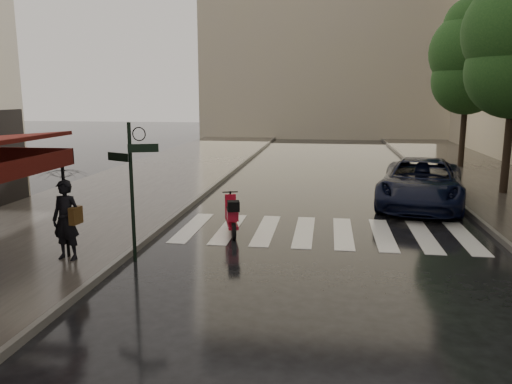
# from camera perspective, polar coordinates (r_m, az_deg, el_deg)

# --- Properties ---
(ground) EXTENTS (120.00, 120.00, 0.00)m
(ground) POSITION_cam_1_polar(r_m,az_deg,el_deg) (8.64, -13.54, -14.41)
(ground) COLOR black
(ground) RESTS_ON ground
(sidewalk_near) EXTENTS (6.00, 60.00, 0.12)m
(sidewalk_near) POSITION_cam_1_polar(r_m,az_deg,el_deg) (20.95, -12.98, 0.82)
(sidewalk_near) COLOR #38332D
(sidewalk_near) RESTS_ON ground
(curb_near) EXTENTS (0.12, 60.00, 0.16)m
(curb_near) POSITION_cam_1_polar(r_m,az_deg,el_deg) (20.06, -4.82, 0.66)
(curb_near) COLOR #595651
(curb_near) RESTS_ON ground
(curb_far) EXTENTS (0.12, 60.00, 0.16)m
(curb_far) POSITION_cam_1_polar(r_m,az_deg,el_deg) (20.05, 20.81, -0.03)
(curb_far) COLOR #595651
(curb_far) RESTS_ON ground
(crosswalk) EXTENTS (7.85, 3.20, 0.01)m
(crosswalk) POSITION_cam_1_polar(r_m,az_deg,el_deg) (13.72, 7.73, -4.56)
(crosswalk) COLOR silver
(crosswalk) RESTS_ON ground
(signpost) EXTENTS (1.17, 0.29, 3.10)m
(signpost) POSITION_cam_1_polar(r_m,az_deg,el_deg) (11.21, -14.02, 1.26)
(signpost) COLOR black
(signpost) RESTS_ON ground
(backdrop_building) EXTENTS (22.00, 6.00, 20.00)m
(backdrop_building) POSITION_cam_1_polar(r_m,az_deg,el_deg) (45.66, 8.54, 18.87)
(backdrop_building) COLOR #B6AB8B
(backdrop_building) RESTS_ON ground
(tree_far) EXTENTS (3.80, 3.80, 8.16)m
(tree_far) POSITION_cam_1_polar(r_m,az_deg,el_deg) (27.12, 23.15, 13.94)
(tree_far) COLOR black
(tree_far) RESTS_ON sidewalk_far
(pedestrian_with_umbrella) EXTENTS (1.17, 1.18, 2.51)m
(pedestrian_with_umbrella) POSITION_cam_1_polar(r_m,az_deg,el_deg) (11.44, -21.14, 0.80)
(pedestrian_with_umbrella) COLOR black
(pedestrian_with_umbrella) RESTS_ON sidewalk_near
(scooter) EXTENTS (0.68, 1.57, 1.06)m
(scooter) POSITION_cam_1_polar(r_m,az_deg,el_deg) (13.30, -2.76, -2.81)
(scooter) COLOR black
(scooter) RESTS_ON ground
(parked_car) EXTENTS (3.70, 6.07, 1.57)m
(parked_car) POSITION_cam_1_polar(r_m,az_deg,el_deg) (17.61, 18.37, 1.03)
(parked_car) COLOR black
(parked_car) RESTS_ON ground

